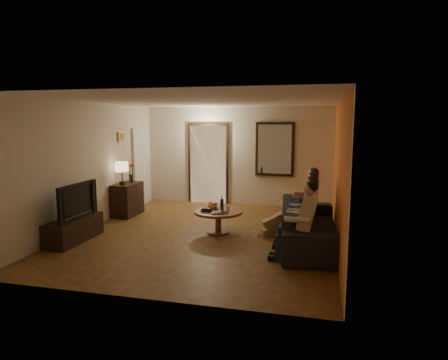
% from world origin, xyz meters
% --- Properties ---
extents(floor, '(5.00, 6.00, 0.01)m').
position_xyz_m(floor, '(0.00, 0.00, 0.00)').
color(floor, '#472B13').
rests_on(floor, ground).
extents(ceiling, '(5.00, 6.00, 0.01)m').
position_xyz_m(ceiling, '(0.00, 0.00, 2.60)').
color(ceiling, white).
rests_on(ceiling, back_wall).
extents(back_wall, '(5.00, 0.02, 2.60)m').
position_xyz_m(back_wall, '(0.00, 3.00, 1.30)').
color(back_wall, beige).
rests_on(back_wall, floor).
extents(front_wall, '(5.00, 0.02, 2.60)m').
position_xyz_m(front_wall, '(0.00, -3.00, 1.30)').
color(front_wall, beige).
rests_on(front_wall, floor).
extents(left_wall, '(0.02, 6.00, 2.60)m').
position_xyz_m(left_wall, '(-2.50, 0.00, 1.30)').
color(left_wall, beige).
rests_on(left_wall, floor).
extents(right_wall, '(0.02, 6.00, 2.60)m').
position_xyz_m(right_wall, '(2.50, 0.00, 1.30)').
color(right_wall, beige).
rests_on(right_wall, floor).
extents(orange_accent, '(0.01, 6.00, 2.60)m').
position_xyz_m(orange_accent, '(2.49, 0.00, 1.30)').
color(orange_accent, '#D15F23').
rests_on(orange_accent, right_wall).
extents(kitchen_doorway, '(1.00, 0.06, 2.10)m').
position_xyz_m(kitchen_doorway, '(-0.80, 2.98, 1.05)').
color(kitchen_doorway, '#FFE0A5').
rests_on(kitchen_doorway, floor).
extents(door_trim, '(1.12, 0.04, 2.22)m').
position_xyz_m(door_trim, '(-0.80, 2.97, 1.05)').
color(door_trim, black).
rests_on(door_trim, floor).
extents(fridge_glimpse, '(0.45, 0.03, 1.70)m').
position_xyz_m(fridge_glimpse, '(-0.55, 2.98, 0.90)').
color(fridge_glimpse, silver).
rests_on(fridge_glimpse, floor).
extents(mirror_frame, '(1.00, 0.05, 1.40)m').
position_xyz_m(mirror_frame, '(1.00, 2.96, 1.50)').
color(mirror_frame, black).
rests_on(mirror_frame, back_wall).
extents(mirror_glass, '(0.86, 0.02, 1.26)m').
position_xyz_m(mirror_glass, '(1.00, 2.93, 1.50)').
color(mirror_glass, white).
rests_on(mirror_glass, back_wall).
extents(white_door, '(0.06, 0.85, 2.04)m').
position_xyz_m(white_door, '(-2.46, 2.30, 1.02)').
color(white_door, white).
rests_on(white_door, floor).
extents(framed_art, '(0.03, 0.28, 0.24)m').
position_xyz_m(framed_art, '(-2.47, 1.30, 1.85)').
color(framed_art, '#B28C33').
rests_on(framed_art, left_wall).
extents(art_canvas, '(0.01, 0.22, 0.18)m').
position_xyz_m(art_canvas, '(-2.46, 1.30, 1.85)').
color(art_canvas, brown).
rests_on(art_canvas, left_wall).
extents(dresser, '(0.45, 0.86, 0.77)m').
position_xyz_m(dresser, '(-2.25, 1.08, 0.38)').
color(dresser, black).
rests_on(dresser, floor).
extents(table_lamp, '(0.30, 0.30, 0.54)m').
position_xyz_m(table_lamp, '(-2.25, 0.86, 1.04)').
color(table_lamp, beige).
rests_on(table_lamp, dresser).
extents(flower_vase, '(0.14, 0.14, 0.44)m').
position_xyz_m(flower_vase, '(-2.25, 1.30, 0.99)').
color(flower_vase, '#B12512').
rests_on(flower_vase, dresser).
extents(tv_stand, '(0.45, 1.31, 0.44)m').
position_xyz_m(tv_stand, '(-2.25, -1.04, 0.22)').
color(tv_stand, black).
rests_on(tv_stand, floor).
extents(tv, '(1.15, 0.15, 0.66)m').
position_xyz_m(tv, '(-2.25, -1.04, 0.77)').
color(tv, black).
rests_on(tv, tv_stand).
extents(sofa, '(2.68, 1.24, 0.76)m').
position_xyz_m(sofa, '(2.03, -0.22, 0.38)').
color(sofa, black).
rests_on(sofa, floor).
extents(person_a, '(0.60, 0.40, 1.20)m').
position_xyz_m(person_a, '(1.93, -1.12, 0.60)').
color(person_a, tan).
rests_on(person_a, sofa).
extents(person_b, '(0.60, 0.40, 1.20)m').
position_xyz_m(person_b, '(1.93, -0.52, 0.60)').
color(person_b, tan).
rests_on(person_b, sofa).
extents(person_c, '(0.60, 0.40, 1.20)m').
position_xyz_m(person_c, '(1.93, 0.08, 0.60)').
color(person_c, tan).
rests_on(person_c, sofa).
extents(person_d, '(0.60, 0.40, 1.20)m').
position_xyz_m(person_d, '(1.93, 0.68, 0.60)').
color(person_d, tan).
rests_on(person_d, sofa).
extents(dog, '(0.61, 0.45, 0.56)m').
position_xyz_m(dog, '(1.35, 0.16, 0.28)').
color(dog, '#AA774E').
rests_on(dog, floor).
extents(coffee_table, '(1.22, 1.22, 0.45)m').
position_xyz_m(coffee_table, '(0.22, 0.13, 0.23)').
color(coffee_table, brown).
rests_on(coffee_table, floor).
extents(bowl, '(0.26, 0.26, 0.06)m').
position_xyz_m(bowl, '(0.04, 0.35, 0.48)').
color(bowl, white).
rests_on(bowl, coffee_table).
extents(oranges, '(0.20, 0.20, 0.08)m').
position_xyz_m(oranges, '(0.04, 0.35, 0.55)').
color(oranges, orange).
rests_on(oranges, bowl).
extents(wine_bottle, '(0.07, 0.07, 0.31)m').
position_xyz_m(wine_bottle, '(0.27, 0.23, 0.60)').
color(wine_bottle, black).
rests_on(wine_bottle, coffee_table).
extents(wine_glass, '(0.06, 0.06, 0.10)m').
position_xyz_m(wine_glass, '(0.40, 0.18, 0.50)').
color(wine_glass, silver).
rests_on(wine_glass, coffee_table).
extents(book_stack, '(0.20, 0.15, 0.07)m').
position_xyz_m(book_stack, '(0.00, 0.03, 0.48)').
color(book_stack, black).
rests_on(book_stack, coffee_table).
extents(laptop, '(0.39, 0.35, 0.03)m').
position_xyz_m(laptop, '(0.32, -0.15, 0.46)').
color(laptop, black).
rests_on(laptop, coffee_table).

